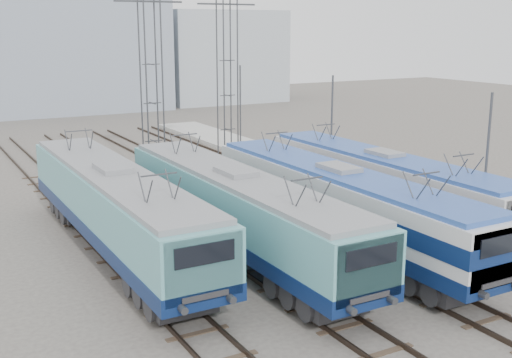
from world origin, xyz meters
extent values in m
plane|color=#514C47|center=(0.00, 0.00, 0.00)|extent=(160.00, 160.00, 0.00)
cube|color=#9E9E99|center=(10.20, 8.00, 0.15)|extent=(4.00, 70.00, 0.30)
cube|color=#0B1D49|center=(-6.75, 8.68, 1.43)|extent=(2.96, 18.72, 0.62)
cube|color=#579DA3|center=(-6.75, 8.68, 2.68)|extent=(2.91, 18.72, 1.87)
cube|color=#579DA3|center=(-6.75, -0.31, 2.49)|extent=(2.68, 0.73, 2.12)
cube|color=gray|center=(-6.75, 8.68, 3.72)|extent=(2.68, 17.97, 0.21)
cube|color=#262628|center=(-6.75, 2.44, 0.65)|extent=(2.18, 3.74, 0.70)
cube|color=#262628|center=(-6.75, 14.92, 0.65)|extent=(2.18, 3.74, 0.70)
cube|color=#0B1D49|center=(-2.25, 5.90, 1.39)|extent=(2.88, 18.19, 0.61)
cube|color=#579DA3|center=(-2.25, 5.90, 2.61)|extent=(2.83, 18.19, 1.82)
cube|color=#579DA3|center=(-2.25, -2.84, 2.42)|extent=(2.60, 0.71, 2.06)
cube|color=gray|center=(-2.25, 5.90, 3.62)|extent=(2.60, 17.46, 0.20)
cube|color=#262628|center=(-2.25, -0.17, 0.63)|extent=(2.12, 3.64, 0.68)
cube|color=#262628|center=(-2.25, 11.96, 0.63)|extent=(2.12, 3.64, 0.68)
cube|color=#0B1D49|center=(2.25, 4.62, 1.37)|extent=(2.83, 17.87, 0.60)
cube|color=silver|center=(2.25, 4.62, 2.56)|extent=(2.78, 17.87, 1.79)
cube|color=#0B1D49|center=(2.25, 4.62, 2.51)|extent=(2.82, 17.89, 0.70)
cube|color=silver|center=(2.25, -3.97, 2.38)|extent=(2.56, 0.70, 2.03)
cube|color=#2A4D9B|center=(2.25, 4.62, 3.56)|extent=(2.56, 17.16, 0.20)
cube|color=#262628|center=(2.25, -1.33, 0.63)|extent=(2.09, 3.57, 0.67)
cube|color=#262628|center=(2.25, 10.58, 0.63)|extent=(2.09, 3.57, 0.67)
cube|color=#0B1D49|center=(6.75, 6.85, 1.33)|extent=(2.73, 17.22, 0.57)
cube|color=silver|center=(6.75, 6.85, 2.48)|extent=(2.68, 17.22, 1.72)
cube|color=#0B1D49|center=(6.75, 6.85, 2.43)|extent=(2.72, 17.24, 0.67)
cube|color=#2A4D9B|center=(6.75, 6.85, 3.43)|extent=(2.46, 16.53, 0.19)
cube|color=#262628|center=(6.75, 1.11, 0.61)|extent=(2.01, 3.44, 0.65)
cube|color=#262628|center=(6.75, 12.59, 0.61)|extent=(2.01, 3.44, 0.65)
cylinder|color=#3F4247|center=(-0.55, 21.45, 6.00)|extent=(0.10, 0.10, 12.00)
cylinder|color=#3F4247|center=(0.55, 21.45, 6.00)|extent=(0.10, 0.10, 12.00)
cylinder|color=#3F4247|center=(-0.55, 22.55, 6.00)|extent=(0.10, 0.10, 12.00)
cylinder|color=#3F4247|center=(0.55, 22.55, 6.00)|extent=(0.10, 0.10, 12.00)
cube|color=#3F4247|center=(0.00, 22.00, 11.40)|extent=(4.50, 0.12, 0.12)
cylinder|color=#3F4247|center=(5.95, 23.45, 6.00)|extent=(0.10, 0.10, 12.00)
cylinder|color=#3F4247|center=(7.05, 23.45, 6.00)|extent=(0.10, 0.10, 12.00)
cylinder|color=#3F4247|center=(5.95, 24.55, 6.00)|extent=(0.10, 0.10, 12.00)
cylinder|color=#3F4247|center=(7.05, 24.55, 6.00)|extent=(0.10, 0.10, 12.00)
cube|color=#3F4247|center=(6.50, 24.00, 11.40)|extent=(4.50, 0.12, 0.12)
cylinder|color=#3F4247|center=(8.60, 2.00, 3.50)|extent=(0.12, 0.12, 7.00)
cylinder|color=#3F4247|center=(8.60, 14.00, 3.50)|extent=(0.12, 0.12, 7.00)
cylinder|color=#3F4247|center=(8.60, 26.00, 3.50)|extent=(0.12, 0.12, 7.00)
cone|color=orange|center=(9.09, 0.96, 0.59)|extent=(0.31, 0.31, 0.58)
cube|color=#8894A5|center=(4.00, 62.00, 9.00)|extent=(22.00, 14.00, 18.00)
cube|color=#A0ABB3|center=(24.00, 62.00, 6.00)|extent=(16.00, 12.00, 12.00)
camera|label=1|loc=(-14.50, -17.79, 9.80)|focal=45.00mm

